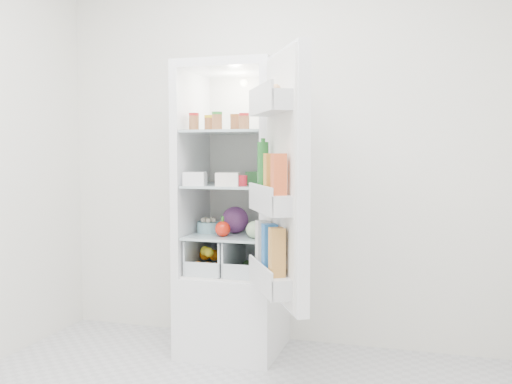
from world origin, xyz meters
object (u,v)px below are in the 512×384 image
(red_cabbage, at_px, (235,220))
(mushroom_bowl, at_px, (209,227))
(refrigerator, at_px, (236,245))
(fridge_door, at_px, (281,184))

(red_cabbage, xyz_separation_m, mushroom_bowl, (-0.17, -0.02, -0.05))
(refrigerator, height_order, red_cabbage, refrigerator)
(refrigerator, bearing_deg, fridge_door, -53.40)
(fridge_door, bearing_deg, refrigerator, 7.75)
(refrigerator, relative_size, red_cabbage, 10.73)
(mushroom_bowl, xyz_separation_m, fridge_door, (0.61, -0.55, 0.31))
(refrigerator, height_order, fridge_door, refrigerator)
(red_cabbage, xyz_separation_m, fridge_door, (0.44, -0.57, 0.26))
(red_cabbage, height_order, mushroom_bowl, red_cabbage)
(mushroom_bowl, relative_size, fridge_door, 0.11)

